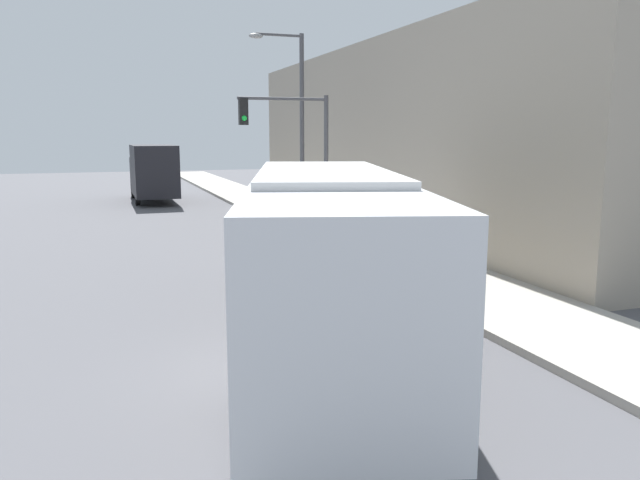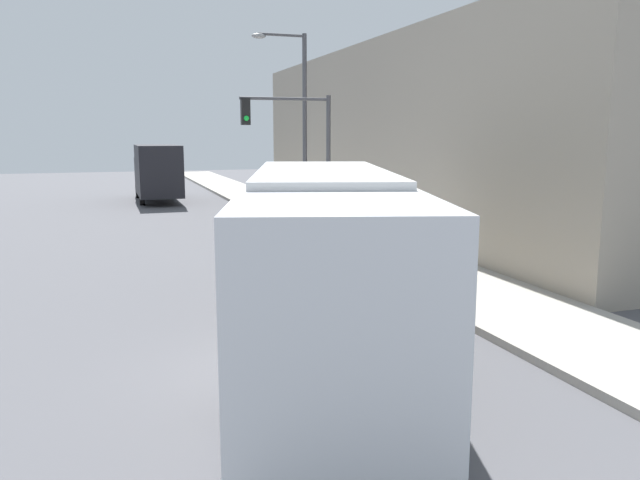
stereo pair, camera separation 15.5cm
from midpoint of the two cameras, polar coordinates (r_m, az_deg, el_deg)
ground_plane at (r=10.73m, az=-5.08°, el=-12.06°), size 120.00×120.00×0.00m
sidewalk at (r=31.13m, az=-3.41°, el=2.49°), size 3.28×70.00×0.16m
building_facade at (r=27.93m, az=8.82°, el=9.27°), size 6.00×27.85×7.65m
city_bus at (r=11.87m, az=-0.07°, el=-0.26°), size 5.77×11.86×3.32m
delivery_truck at (r=38.25m, az=-15.16°, el=6.08°), size 2.36×7.28×3.33m
fire_hydrant at (r=16.09m, az=8.92°, el=-2.63°), size 0.26×0.35×0.82m
traffic_light_pole at (r=22.21m, az=-2.42°, el=9.01°), size 3.28×0.35×5.15m
parking_meter at (r=20.01m, az=2.80°, el=1.35°), size 0.14×0.14×1.35m
street_lamp at (r=25.48m, az=-2.40°, el=11.23°), size 2.22×0.28×7.71m
pedestrian_near_corner at (r=17.92m, az=8.88°, el=0.10°), size 0.34×0.34×1.69m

